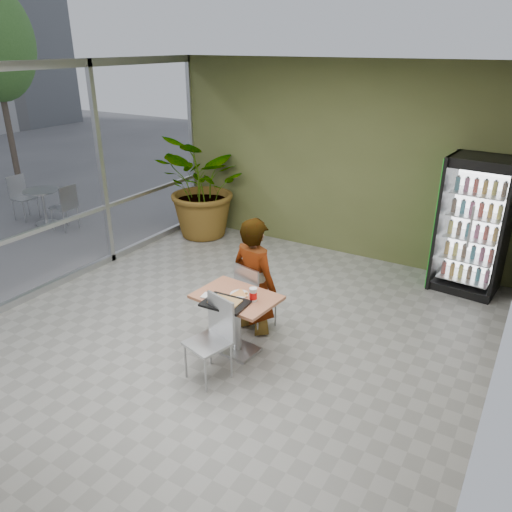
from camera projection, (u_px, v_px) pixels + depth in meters
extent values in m
plane|color=gray|center=(218.00, 343.00, 6.16)|extent=(7.00, 7.00, 0.00)
cube|color=#A66747|center=(237.00, 297.00, 5.71)|extent=(0.99, 0.73, 0.04)
cylinder|color=#A6A8AB|center=(237.00, 325.00, 5.85)|extent=(0.09, 0.09, 0.71)
cube|color=#A6A8AB|center=(238.00, 350.00, 5.99)|extent=(0.50, 0.41, 0.04)
cube|color=#A6A8AB|center=(257.00, 297.00, 6.35)|extent=(0.48, 0.48, 0.03)
cube|color=#A6A8AB|center=(246.00, 285.00, 6.12)|extent=(0.40, 0.11, 0.48)
cylinder|color=#A6A8AB|center=(276.00, 311.00, 6.44)|extent=(0.02, 0.02, 0.43)
cylinder|color=#A6A8AB|center=(256.00, 303.00, 6.66)|extent=(0.02, 0.02, 0.43)
cylinder|color=#A6A8AB|center=(258.00, 321.00, 6.21)|extent=(0.02, 0.02, 0.43)
cylinder|color=#A6A8AB|center=(238.00, 312.00, 6.42)|extent=(0.02, 0.02, 0.43)
cube|color=#A6A8AB|center=(208.00, 343.00, 5.35)|extent=(0.51, 0.51, 0.03)
cube|color=#A6A8AB|center=(221.00, 317.00, 5.38)|extent=(0.41, 0.14, 0.49)
cylinder|color=#A6A8AB|center=(185.00, 360.00, 5.44)|extent=(0.02, 0.02, 0.44)
cylinder|color=#A6A8AB|center=(206.00, 375.00, 5.21)|extent=(0.02, 0.02, 0.44)
cylinder|color=#A6A8AB|center=(211.00, 348.00, 5.67)|extent=(0.02, 0.02, 0.44)
cylinder|color=#A6A8AB|center=(231.00, 361.00, 5.43)|extent=(0.02, 0.02, 0.44)
imported|color=black|center=(255.00, 286.00, 6.24)|extent=(0.74, 0.56, 1.81)
cylinder|color=silver|center=(239.00, 294.00, 5.72)|extent=(0.21, 0.21, 0.01)
cylinder|color=silver|center=(253.00, 295.00, 5.55)|extent=(0.08, 0.08, 0.15)
cylinder|color=red|center=(253.00, 295.00, 5.56)|extent=(0.09, 0.09, 0.08)
cylinder|color=silver|center=(253.00, 289.00, 5.52)|extent=(0.09, 0.09, 0.01)
cube|color=silver|center=(208.00, 296.00, 5.67)|extent=(0.16, 0.16, 0.02)
cube|color=black|center=(225.00, 303.00, 5.50)|extent=(0.51, 0.38, 0.03)
cube|color=black|center=(474.00, 226.00, 7.14)|extent=(0.96, 0.78, 1.99)
cube|color=green|center=(441.00, 220.00, 7.36)|extent=(0.08, 0.68, 1.95)
cube|color=white|center=(470.00, 232.00, 6.87)|extent=(0.71, 0.08, 1.59)
imported|color=#335F26|center=(206.00, 187.00, 9.15)|extent=(2.21, 2.09, 1.94)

